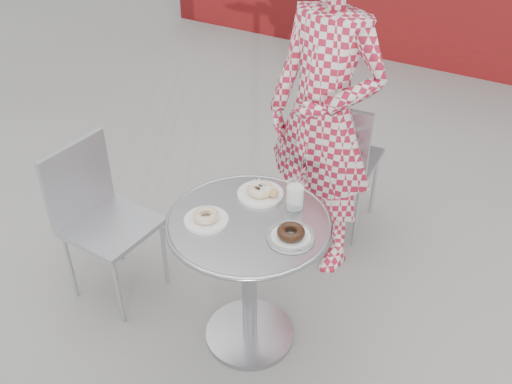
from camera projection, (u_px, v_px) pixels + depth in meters
The scene contains 9 objects.
ground at pixel (242, 341), 2.65m from camera, with size 60.00×60.00×0.00m, color #A9A6A0.
bistro_table at pixel (249, 252), 2.38m from camera, with size 0.68×0.68×0.69m.
chair_far at pixel (337, 185), 3.24m from camera, with size 0.42×0.43×0.83m.
chair_left at pixel (115, 251), 2.79m from camera, with size 0.40×0.39×0.79m.
seated_person at pixel (324, 116), 2.69m from camera, with size 0.61×0.40×1.67m, color #AA1A32.
plate_far at pixel (261, 192), 2.41m from camera, with size 0.20×0.20×0.05m.
plate_near at pixel (206, 218), 2.27m from camera, with size 0.18×0.18×0.05m.
plate_checker at pixel (291, 235), 2.18m from camera, with size 0.19×0.19×0.05m.
milk_cup at pixel (295, 196), 2.32m from camera, with size 0.08×0.08×0.12m.
Camera 1 is at (0.95, -1.49, 2.09)m, focal length 40.00 mm.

